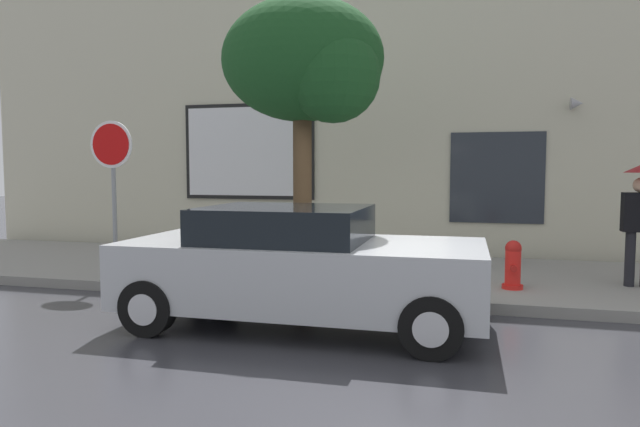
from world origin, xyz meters
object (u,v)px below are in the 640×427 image
at_px(street_tree, 308,65).
at_px(stop_sign, 112,166).
at_px(parked_car, 300,266).
at_px(fire_hydrant, 513,265).

bearing_deg(street_tree, stop_sign, -179.41).
bearing_deg(street_tree, parked_car, -77.83).
relative_size(fire_hydrant, street_tree, 0.17).
bearing_deg(fire_hydrant, stop_sign, -176.06).
bearing_deg(stop_sign, fire_hydrant, 3.94).
xyz_separation_m(parked_car, street_tree, (-0.36, 1.67, 2.67)).
relative_size(parked_car, street_tree, 1.00).
height_order(street_tree, stop_sign, street_tree).
height_order(parked_car, street_tree, street_tree).
relative_size(parked_car, fire_hydrant, 6.02).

